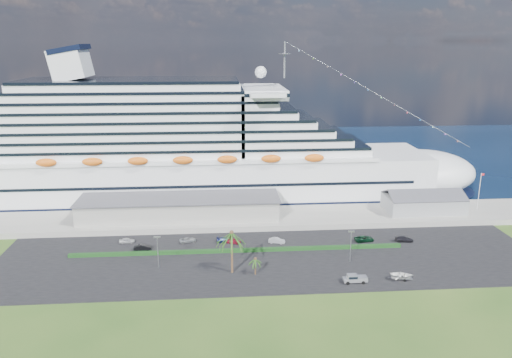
{
  "coord_description": "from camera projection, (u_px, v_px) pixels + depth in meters",
  "views": [
    {
      "loc": [
        -12.68,
        -106.17,
        54.08
      ],
      "look_at": [
        -2.22,
        30.0,
        16.21
      ],
      "focal_mm": 35.0,
      "sensor_mm": 36.0,
      "label": 1
    }
  ],
  "objects": [
    {
      "name": "port_shed",
      "position": [
        423.0,
        203.0,
        158.49
      ],
      "size": [
        24.0,
        12.31,
        7.37
      ],
      "color": "gray",
      "rests_on": "wharf"
    },
    {
      "name": "ground",
      "position": [
        275.0,
        279.0,
        117.4
      ],
      "size": [
        420.0,
        420.0,
        0.0
      ],
      "primitive_type": "plane",
      "color": "#264A18",
      "rests_on": "ground"
    },
    {
      "name": "parked_car_3",
      "position": [
        226.0,
        240.0,
        138.3
      ],
      "size": [
        5.22,
        2.88,
        1.43
      ],
      "primitive_type": "imported",
      "rotation": [
        0.0,
        0.0,
        1.39
      ],
      "color": "#151C4B",
      "rests_on": "asphalt_lot"
    },
    {
      "name": "palm_tall",
      "position": [
        232.0,
        237.0,
        118.04
      ],
      "size": [
        8.82,
        8.82,
        11.13
      ],
      "color": "#47301E",
      "rests_on": "ground"
    },
    {
      "name": "terminal_building",
      "position": [
        179.0,
        207.0,
        152.65
      ],
      "size": [
        61.0,
        15.0,
        6.3
      ],
      "color": "gray",
      "rests_on": "wharf"
    },
    {
      "name": "asphalt_lot",
      "position": [
        270.0,
        259.0,
        127.95
      ],
      "size": [
        140.0,
        38.0,
        0.12
      ],
      "primitive_type": "cube",
      "color": "black",
      "rests_on": "ground"
    },
    {
      "name": "lamp_post_left",
      "position": [
        158.0,
        248.0,
        121.59
      ],
      "size": [
        1.6,
        0.35,
        8.27
      ],
      "color": "gray",
      "rests_on": "asphalt_lot"
    },
    {
      "name": "wharf",
      "position": [
        261.0,
        218.0,
        155.59
      ],
      "size": [
        240.0,
        20.0,
        1.8
      ],
      "primitive_type": "cube",
      "color": "gray",
      "rests_on": "ground"
    },
    {
      "name": "parked_car_1",
      "position": [
        143.0,
        247.0,
        133.14
      ],
      "size": [
        4.76,
        1.91,
        1.54
      ],
      "primitive_type": "imported",
      "rotation": [
        0.0,
        0.0,
        1.63
      ],
      "color": "black",
      "rests_on": "asphalt_lot"
    },
    {
      "name": "parked_car_7",
      "position": [
        404.0,
        239.0,
        138.84
      ],
      "size": [
        5.29,
        2.7,
        1.47
      ],
      "primitive_type": "imported",
      "rotation": [
        0.0,
        0.0,
        1.44
      ],
      "color": "black",
      "rests_on": "asphalt_lot"
    },
    {
      "name": "cruise_ship",
      "position": [
        193.0,
        153.0,
        172.84
      ],
      "size": [
        191.0,
        38.0,
        54.0
      ],
      "color": "silver",
      "rests_on": "ground"
    },
    {
      "name": "flagpole",
      "position": [
        479.0,
        190.0,
        158.79
      ],
      "size": [
        1.08,
        0.16,
        12.0
      ],
      "color": "silver",
      "rests_on": "wharf"
    },
    {
      "name": "pickup_truck",
      "position": [
        355.0,
        278.0,
        115.11
      ],
      "size": [
        5.62,
        2.25,
        1.98
      ],
      "color": "black",
      "rests_on": "asphalt_lot"
    },
    {
      "name": "hedge",
      "position": [
        238.0,
        250.0,
        132.03
      ],
      "size": [
        88.0,
        1.1,
        0.9
      ],
      "primitive_type": "cube",
      "color": "black",
      "rests_on": "asphalt_lot"
    },
    {
      "name": "palm_short",
      "position": [
        255.0,
        261.0,
        118.49
      ],
      "size": [
        3.53,
        3.53,
        4.56
      ],
      "color": "#47301E",
      "rests_on": "ground"
    },
    {
      "name": "parked_car_0",
      "position": [
        127.0,
        241.0,
        137.78
      ],
      "size": [
        4.25,
        1.83,
        1.43
      ],
      "primitive_type": "imported",
      "rotation": [
        0.0,
        0.0,
        1.61
      ],
      "color": "#B9B9BB",
      "rests_on": "asphalt_lot"
    },
    {
      "name": "boat_trailer",
      "position": [
        402.0,
        275.0,
        116.4
      ],
      "size": [
        6.16,
        4.52,
        1.71
      ],
      "color": "gray",
      "rests_on": "asphalt_lot"
    },
    {
      "name": "water",
      "position": [
        245.0,
        156.0,
        242.3
      ],
      "size": [
        420.0,
        160.0,
        0.02
      ],
      "primitive_type": "cube",
      "color": "black",
      "rests_on": "ground"
    },
    {
      "name": "lamp_post_right",
      "position": [
        351.0,
        242.0,
        125.13
      ],
      "size": [
        1.6,
        0.35,
        8.27
      ],
      "color": "gray",
      "rests_on": "asphalt_lot"
    },
    {
      "name": "parked_car_6",
      "position": [
        364.0,
        239.0,
        138.99
      ],
      "size": [
        5.73,
        3.11,
        1.52
      ],
      "primitive_type": "imported",
      "rotation": [
        0.0,
        0.0,
        1.68
      ],
      "color": "black",
      "rests_on": "asphalt_lot"
    },
    {
      "name": "parked_car_4",
      "position": [
        233.0,
        241.0,
        137.58
      ],
      "size": [
        4.73,
        3.25,
        1.5
      ],
      "primitive_type": "imported",
      "rotation": [
        0.0,
        0.0,
        1.2
      ],
      "color": "maroon",
      "rests_on": "asphalt_lot"
    },
    {
      "name": "parked_car_2",
      "position": [
        188.0,
        240.0,
        138.37
      ],
      "size": [
        4.94,
        3.25,
        1.26
      ],
      "primitive_type": "imported",
      "rotation": [
        0.0,
        0.0,
        1.85
      ],
      "color": "#92979A",
      "rests_on": "asphalt_lot"
    },
    {
      "name": "parked_car_5",
      "position": [
        277.0,
        241.0,
        137.7
      ],
      "size": [
        4.79,
        2.77,
        1.49
      ],
      "primitive_type": "imported",
      "rotation": [
        0.0,
        0.0,
        1.29
      ],
      "color": "#ACADB3",
      "rests_on": "asphalt_lot"
    }
  ]
}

